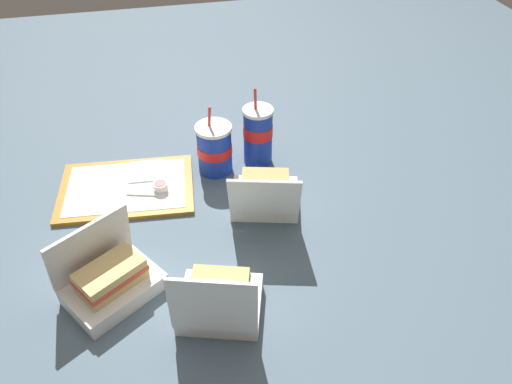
% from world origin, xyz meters
% --- Properties ---
extents(ground_plane, '(3.20, 3.20, 0.00)m').
position_xyz_m(ground_plane, '(0.00, 0.00, 0.00)').
color(ground_plane, '#4C6070').
extents(food_tray, '(0.39, 0.29, 0.01)m').
position_xyz_m(food_tray, '(0.33, -0.14, 0.01)').
color(food_tray, '#A56619').
rests_on(food_tray, ground_plane).
extents(ketchup_cup, '(0.04, 0.04, 0.02)m').
position_xyz_m(ketchup_cup, '(0.24, -0.10, 0.03)').
color(ketchup_cup, white).
rests_on(ketchup_cup, food_tray).
extents(napkin_stack, '(0.11, 0.11, 0.00)m').
position_xyz_m(napkin_stack, '(0.27, -0.19, 0.02)').
color(napkin_stack, white).
rests_on(napkin_stack, food_tray).
extents(plastic_fork, '(0.11, 0.04, 0.00)m').
position_xyz_m(plastic_fork, '(0.28, -0.09, 0.02)').
color(plastic_fork, white).
rests_on(plastic_fork, food_tray).
extents(clamshell_sandwich_right, '(0.25, 0.23, 0.18)m').
position_xyz_m(clamshell_sandwich_right, '(0.37, 0.23, 0.04)').
color(clamshell_sandwich_right, white).
rests_on(clamshell_sandwich_right, ground_plane).
extents(clamshell_sandwich_corner, '(0.22, 0.24, 0.18)m').
position_xyz_m(clamshell_sandwich_corner, '(-0.03, 0.02, 0.04)').
color(clamshell_sandwich_corner, white).
rests_on(clamshell_sandwich_corner, ground_plane).
extents(clamshell_sandwich_center, '(0.21, 0.20, 0.19)m').
position_xyz_m(clamshell_sandwich_center, '(0.14, 0.34, 0.05)').
color(clamshell_sandwich_center, white).
rests_on(clamshell_sandwich_center, ground_plane).
extents(soda_cup_corner, '(0.09, 0.09, 0.24)m').
position_xyz_m(soda_cup_corner, '(-0.06, -0.19, 0.09)').
color(soda_cup_corner, '#1938B7').
rests_on(soda_cup_corner, ground_plane).
extents(soda_cup_left, '(0.10, 0.10, 0.21)m').
position_xyz_m(soda_cup_left, '(0.07, -0.18, 0.08)').
color(soda_cup_left, '#1938B7').
rests_on(soda_cup_left, ground_plane).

